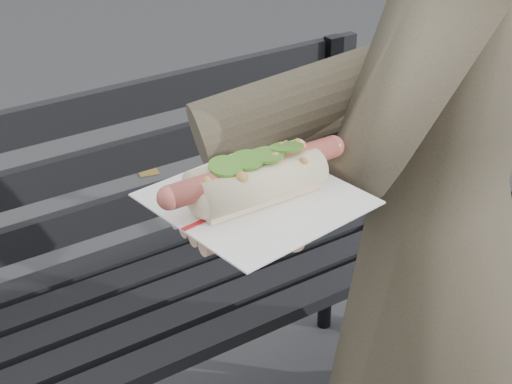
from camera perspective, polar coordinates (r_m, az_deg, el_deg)
park_bench at (r=1.70m, az=-10.58°, el=-5.59°), size 1.50×0.44×0.88m
person at (r=1.23m, az=12.86°, el=-3.91°), size 0.70×0.58×1.66m
held_hotdog at (r=0.95m, az=7.49°, el=6.45°), size 0.62×0.31×0.20m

